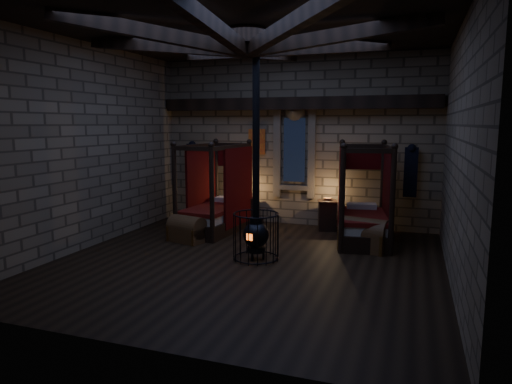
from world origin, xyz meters
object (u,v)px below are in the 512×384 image
(bed_right, at_px, (363,218))
(trunk_right, at_px, (364,236))
(trunk_left, at_px, (187,230))
(bed_left, at_px, (216,210))
(stove, at_px, (256,230))

(bed_right, height_order, trunk_right, bed_right)
(trunk_right, bearing_deg, trunk_left, -158.88)
(bed_left, bearing_deg, trunk_left, -95.42)
(trunk_right, bearing_deg, stove, -132.08)
(bed_left, distance_m, trunk_right, 3.58)
(trunk_left, distance_m, stove, 2.04)
(trunk_right, distance_m, stove, 2.31)
(trunk_left, relative_size, trunk_right, 0.87)
(bed_left, bearing_deg, trunk_right, -3.86)
(bed_left, distance_m, trunk_left, 1.16)
(bed_left, height_order, trunk_left, bed_left)
(stove, bearing_deg, trunk_left, 169.11)
(bed_right, distance_m, stove, 2.70)
(trunk_right, bearing_deg, bed_left, -176.25)
(bed_right, bearing_deg, trunk_right, -90.87)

